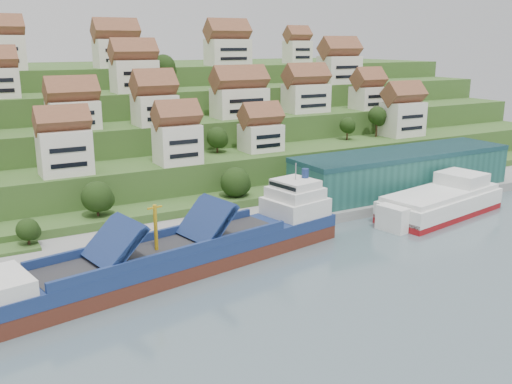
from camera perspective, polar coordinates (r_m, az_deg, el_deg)
ground at (r=107.34m, az=0.08°, el=-6.32°), size 300.00×300.00×0.00m
quay at (r=129.05m, az=4.52°, el=-2.18°), size 180.00×14.00×2.20m
hillside at (r=198.91m, az=-14.92°, el=6.20°), size 260.00×128.00×31.00m
hillside_village at (r=157.44m, az=-11.25°, el=9.50°), size 159.98×63.72×29.42m
hillside_trees at (r=139.72m, az=-11.12°, el=5.31°), size 141.71×62.01×31.65m
warehouse at (r=148.72m, az=14.42°, el=2.10°), size 60.00×15.00×10.00m
flagpole at (r=122.47m, az=5.14°, el=-0.31°), size 1.28×0.16×8.00m
cargo_ship at (r=100.36m, az=-7.13°, el=-6.16°), size 70.00×23.14×15.24m
second_ship at (r=137.98m, az=18.11°, el=-0.99°), size 34.69×17.91×9.58m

